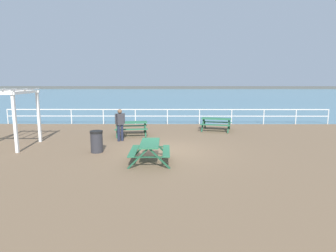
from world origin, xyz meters
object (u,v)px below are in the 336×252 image
Objects in this scene: visitor at (120,123)px; picnic_table_near_left at (216,121)px; picnic_table_near_right at (131,125)px; litter_bin at (97,141)px; picnic_table_mid_centre at (150,147)px; lattice_pergola at (3,105)px.

picnic_table_near_left is at bearing -89.44° from visitor.
litter_bin is at bearing -111.99° from picnic_table_near_right.
picnic_table_mid_centre is (1.43, -5.33, 0.00)m from picnic_table_near_right.
picnic_table_near_right is (-5.08, -1.55, 0.00)m from picnic_table_near_left.
litter_bin is at bearing -122.78° from picnic_table_near_left.
lattice_pergola reaches higher than picnic_table_mid_centre.
picnic_table_near_left is 2.25× the size of litter_bin.
picnic_table_near_left is at bearing 9.56° from picnic_table_near_right.
lattice_pergola reaches higher than litter_bin.
visitor is 0.61× the size of lattice_pergola.
lattice_pergola reaches higher than visitor.
litter_bin is (-2.42, 1.50, -0.10)m from picnic_table_mid_centre.
visitor is at bearing -134.77° from picnic_table_near_left.
picnic_table_near_right is 1.19× the size of visitor.
lattice_pergola reaches higher than picnic_table_near_left.
picnic_table_near_right is 1.62m from visitor.
visitor is at bearing -110.75° from picnic_table_near_right.
litter_bin is at bearing 135.64° from visitor.
picnic_table_mid_centre is 1.91× the size of litter_bin.
picnic_table_near_right is 3.96m from litter_bin.
picnic_table_near_left is 11.56m from lattice_pergola.
picnic_table_near_left and picnic_table_near_right have the same top height.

